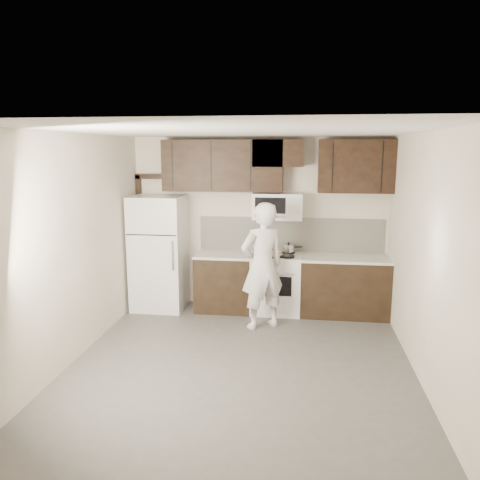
% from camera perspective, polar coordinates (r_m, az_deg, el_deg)
% --- Properties ---
extents(floor, '(4.50, 4.50, 0.00)m').
position_cam_1_polar(floor, '(5.71, 0.06, -15.03)').
color(floor, '#4E4C49').
rests_on(floor, ground).
extents(back_wall, '(4.00, 0.00, 4.00)m').
position_cam_1_polar(back_wall, '(7.46, 2.34, 2.07)').
color(back_wall, '#BDB3A1').
rests_on(back_wall, ground).
extents(ceiling, '(4.50, 4.50, 0.00)m').
position_cam_1_polar(ceiling, '(5.14, 0.07, 13.17)').
color(ceiling, white).
rests_on(ceiling, back_wall).
extents(counter_run, '(2.95, 0.64, 0.91)m').
position_cam_1_polar(counter_run, '(7.32, 6.78, -5.35)').
color(counter_run, black).
rests_on(counter_run, floor).
extents(stove, '(0.76, 0.66, 0.94)m').
position_cam_1_polar(stove, '(7.33, 4.40, -5.25)').
color(stove, silver).
rests_on(stove, floor).
extents(backsplash, '(2.90, 0.02, 0.54)m').
position_cam_1_polar(backsplash, '(7.45, 6.15, 0.67)').
color(backsplash, beige).
rests_on(backsplash, counter_run).
extents(upper_cabinets, '(3.48, 0.35, 0.78)m').
position_cam_1_polar(upper_cabinets, '(7.18, 3.94, 9.18)').
color(upper_cabinets, black).
rests_on(upper_cabinets, back_wall).
extents(microwave, '(0.76, 0.42, 0.40)m').
position_cam_1_polar(microwave, '(7.20, 4.60, 4.14)').
color(microwave, silver).
rests_on(microwave, upper_cabinets).
extents(refrigerator, '(0.80, 0.76, 1.80)m').
position_cam_1_polar(refrigerator, '(7.50, -9.83, -1.54)').
color(refrigerator, silver).
rests_on(refrigerator, floor).
extents(door_trim, '(0.50, 0.08, 2.12)m').
position_cam_1_polar(door_trim, '(7.84, -11.80, 1.53)').
color(door_trim, black).
rests_on(door_trim, floor).
extents(saucepan, '(0.31, 0.18, 0.17)m').
position_cam_1_polar(saucepan, '(7.34, 5.95, -1.06)').
color(saucepan, silver).
rests_on(saucepan, stove).
extents(baking_tray, '(0.47, 0.41, 0.02)m').
position_cam_1_polar(baking_tray, '(7.12, 4.11, -1.90)').
color(baking_tray, black).
rests_on(baking_tray, counter_run).
extents(pizza, '(0.34, 0.34, 0.02)m').
position_cam_1_polar(pizza, '(7.11, 4.11, -1.75)').
color(pizza, beige).
rests_on(pizza, baking_tray).
extents(person, '(0.78, 0.72, 1.80)m').
position_cam_1_polar(person, '(6.56, 2.74, -3.20)').
color(person, silver).
rests_on(person, floor).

